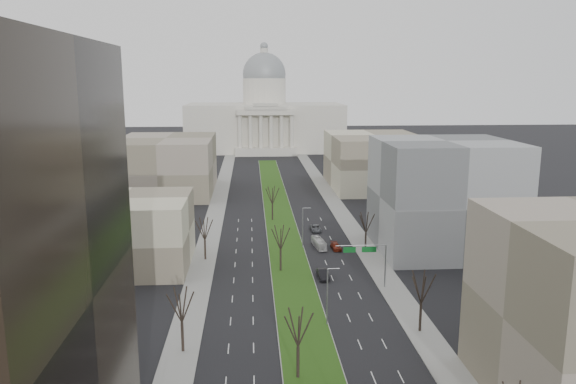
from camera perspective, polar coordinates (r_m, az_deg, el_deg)
name	(u,v)px	position (r m, az deg, el deg)	size (l,w,h in m)	color
ground	(280,220)	(148.94, -0.82, -2.89)	(600.00, 600.00, 0.00)	black
median	(280,221)	(147.93, -0.80, -2.95)	(8.00, 222.03, 0.20)	#999993
sidewalk_left	(207,249)	(125.06, -8.28, -5.80)	(5.00, 330.00, 0.15)	gray
sidewalk_right	(364,246)	(127.15, 7.72, -5.49)	(5.00, 330.00, 0.15)	gray
capitol	(265,119)	(294.49, -2.39, 7.44)	(80.00, 46.00, 55.00)	beige
building_beige_left	(123,233)	(115.94, -16.43, -3.98)	(26.00, 22.00, 14.00)	gray
building_grey_right	(444,196)	(125.80, 15.53, -0.39)	(28.00, 26.00, 24.00)	slate
building_far_left	(167,165)	(188.21, -12.20, 2.67)	(30.00, 40.00, 18.00)	gray
building_far_right	(374,161)	(195.82, 8.76, 3.13)	(30.00, 40.00, 18.00)	gray
tree_left_mid	(181,304)	(78.65, -10.80, -11.12)	(5.40, 5.40, 9.72)	black
tree_left_far	(204,228)	(116.46, -8.48, -3.64)	(5.28, 5.28, 9.50)	black
tree_right_mid	(422,286)	(85.37, 13.45, -9.28)	(5.52, 5.52, 9.94)	black
tree_right_far	(366,222)	(122.53, 7.94, -3.01)	(5.04, 5.04, 9.07)	black
tree_median_a	(298,326)	(70.95, 1.03, -13.49)	(5.40, 5.40, 9.72)	black
tree_median_b	(281,237)	(108.45, -0.76, -4.56)	(5.40, 5.40, 9.72)	black
tree_median_c	(272,195)	(147.27, -1.60, -0.27)	(5.40, 5.40, 9.72)	black
streetlamp_median_b	(328,296)	(86.11, 4.05, -10.47)	(1.90, 0.20, 9.16)	gray
streetlamp_median_c	(303,227)	(123.86, 1.53, -3.57)	(1.90, 0.20, 9.16)	gray
mast_arm_signs	(371,255)	(101.24, 8.39, -6.39)	(9.12, 0.24, 8.09)	gray
car_black	(323,274)	(106.66, 3.55, -8.33)	(1.80, 5.15, 1.70)	black
car_red	(336,247)	(124.27, 4.89, -5.54)	(1.87, 4.60, 1.33)	maroon
car_grey_far	(316,228)	(138.54, 2.83, -3.70)	(2.43, 5.27, 1.46)	#4F5257
box_van	(319,243)	(125.17, 3.16, -5.20)	(1.79, 7.64, 2.13)	silver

